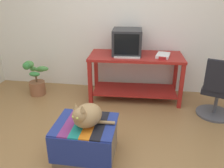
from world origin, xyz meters
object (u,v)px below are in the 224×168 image
(desk, at_px, (135,69))
(stapler, at_px, (162,58))
(potted_plant, at_px, (36,80))
(office_chair, at_px, (218,92))
(book, at_px, (163,55))
(keyboard, at_px, (127,57))
(cat, at_px, (87,115))
(tv_monitor, at_px, (127,42))
(ottoman_with_blanket, at_px, (86,139))

(desk, xyz_separation_m, stapler, (0.41, -0.18, 0.26))
(desk, relative_size, potted_plant, 2.46)
(office_chair, bearing_deg, book, -7.18)
(keyboard, distance_m, cat, 1.49)
(desk, distance_m, tv_monitor, 0.46)
(book, xyz_separation_m, cat, (-0.83, -1.58, -0.23))
(tv_monitor, height_order, stapler, tv_monitor)
(keyboard, distance_m, potted_plant, 1.67)
(ottoman_with_blanket, distance_m, office_chair, 2.00)
(book, bearing_deg, desk, -172.49)
(stapler, bearing_deg, potted_plant, 91.35)
(ottoman_with_blanket, height_order, office_chair, office_chair)
(cat, bearing_deg, book, 84.79)
(book, bearing_deg, keyboard, -155.65)
(book, distance_m, office_chair, 0.97)
(tv_monitor, xyz_separation_m, potted_plant, (-1.57, -0.17, -0.69))
(book, distance_m, potted_plant, 2.21)
(tv_monitor, bearing_deg, potted_plant, -176.96)
(desk, relative_size, book, 5.24)
(ottoman_with_blanket, bearing_deg, desk, 74.39)
(tv_monitor, distance_m, office_chair, 1.55)
(keyboard, distance_m, book, 0.57)
(potted_plant, bearing_deg, ottoman_with_blanket, -48.27)
(cat, height_order, stapler, stapler)
(tv_monitor, distance_m, book, 0.60)
(ottoman_with_blanket, distance_m, potted_plant, 1.93)
(keyboard, xyz_separation_m, office_chair, (1.33, -0.28, -0.39))
(desk, xyz_separation_m, cat, (-0.40, -1.61, 0.03))
(book, distance_m, cat, 1.80)
(desk, bearing_deg, tv_monitor, 160.75)
(desk, relative_size, stapler, 13.89)
(tv_monitor, bearing_deg, desk, -19.25)
(office_chair, bearing_deg, cat, 56.73)
(keyboard, height_order, potted_plant, keyboard)
(keyboard, xyz_separation_m, potted_plant, (-1.59, 0.03, -0.51))
(keyboard, xyz_separation_m, stapler, (0.53, -0.02, 0.01))
(tv_monitor, distance_m, potted_plant, 1.72)
(desk, relative_size, cat, 3.22)
(ottoman_with_blanket, distance_m, stapler, 1.72)
(cat, bearing_deg, stapler, 82.87)
(keyboard, height_order, ottoman_with_blanket, keyboard)
(tv_monitor, height_order, office_chair, tv_monitor)
(ottoman_with_blanket, bearing_deg, book, 60.76)
(cat, bearing_deg, office_chair, 58.41)
(cat, bearing_deg, desk, 98.32)
(desk, relative_size, tv_monitor, 3.07)
(desk, bearing_deg, cat, -107.31)
(potted_plant, relative_size, office_chair, 0.70)
(cat, xyz_separation_m, office_chair, (1.61, 1.17, -0.16))
(desk, height_order, ottoman_with_blanket, desk)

